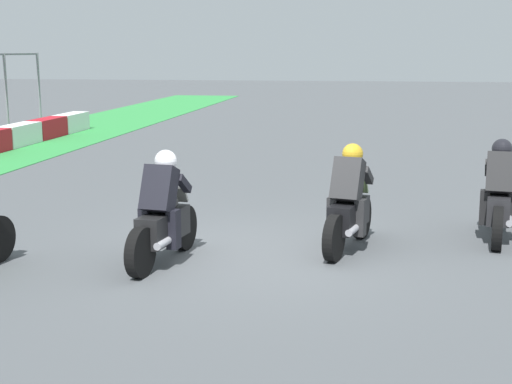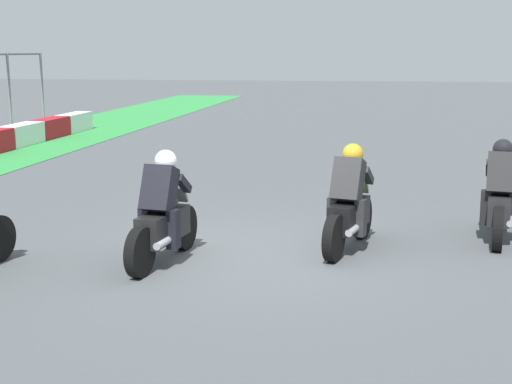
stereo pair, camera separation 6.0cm
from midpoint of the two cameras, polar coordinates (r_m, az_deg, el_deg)
ground_plane at (r=10.49m, az=0.23°, el=-4.75°), size 120.00×120.00×0.00m
rider_lane_a at (r=11.75m, az=18.25°, el=-0.49°), size 2.04×0.60×1.51m
rider_lane_b at (r=10.70m, az=7.29°, el=-1.10°), size 2.01×0.65×1.51m
rider_lane_c at (r=10.01m, az=-6.93°, el=-1.91°), size 2.04×0.59×1.51m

